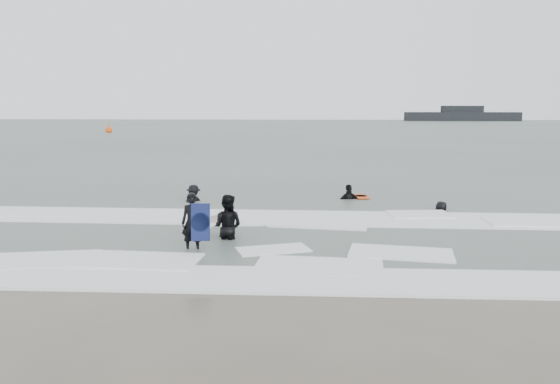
# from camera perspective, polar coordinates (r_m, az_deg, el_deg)

# --- Properties ---
(ground) EXTENTS (320.00, 320.00, 0.00)m
(ground) POSITION_cam_1_polar(r_m,az_deg,el_deg) (12.58, -1.67, -8.45)
(ground) COLOR brown
(ground) RESTS_ON ground
(sea) EXTENTS (320.00, 320.00, 0.00)m
(sea) POSITION_cam_1_polar(r_m,az_deg,el_deg) (92.03, 3.40, 6.49)
(sea) COLOR #47544C
(sea) RESTS_ON ground
(surfer_centre) EXTENTS (0.59, 0.41, 1.57)m
(surfer_centre) POSITION_cam_1_polar(r_m,az_deg,el_deg) (14.56, -9.07, -6.16)
(surfer_centre) COLOR black
(surfer_centre) RESTS_ON ground
(surfer_wading) EXTENTS (1.02, 0.85, 1.86)m
(surfer_wading) POSITION_cam_1_polar(r_m,az_deg,el_deg) (15.71, -5.51, -4.98)
(surfer_wading) COLOR black
(surfer_wading) RESTS_ON ground
(surfer_breaker) EXTENTS (1.17, 1.03, 1.57)m
(surfer_breaker) POSITION_cam_1_polar(r_m,az_deg,el_deg) (21.91, -9.00, -1.12)
(surfer_breaker) COLOR black
(surfer_breaker) RESTS_ON ground
(surfer_right_near) EXTENTS (1.13, 0.71, 1.80)m
(surfer_right_near) POSITION_cam_1_polar(r_m,az_deg,el_deg) (22.42, 7.22, -0.85)
(surfer_right_near) COLOR black
(surfer_right_near) RESTS_ON ground
(surfer_right_far) EXTENTS (0.88, 0.85, 1.52)m
(surfer_right_far) POSITION_cam_1_polar(r_m,az_deg,el_deg) (20.72, 16.50, -1.94)
(surfer_right_far) COLOR black
(surfer_right_far) RESTS_ON ground
(surf_foam) EXTENTS (30.03, 9.06, 0.09)m
(surf_foam) POSITION_cam_1_polar(r_m,az_deg,el_deg) (16.13, -0.34, -4.43)
(surf_foam) COLOR white
(surf_foam) RESTS_ON ground
(bodyboards) EXTENTS (5.56, 9.60, 1.25)m
(bodyboards) POSITION_cam_1_polar(r_m,az_deg,el_deg) (17.38, -0.55, -1.92)
(bodyboards) COLOR #0D1540
(bodyboards) RESTS_ON ground
(buoy) EXTENTS (1.00, 1.00, 1.65)m
(buoy) POSITION_cam_1_polar(r_m,az_deg,el_deg) (86.43, -17.46, 6.19)
(buoy) COLOR #E2490A
(buoy) RESTS_ON ground
(vessel_horizon) EXTENTS (31.40, 5.61, 4.26)m
(vessel_horizon) POSITION_cam_1_polar(r_m,az_deg,el_deg) (163.95, 18.46, 7.59)
(vessel_horizon) COLOR black
(vessel_horizon) RESTS_ON ground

